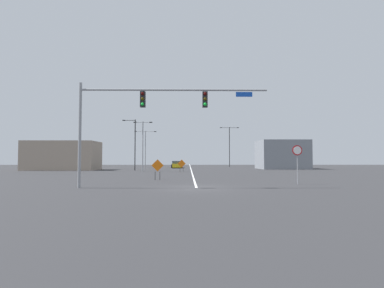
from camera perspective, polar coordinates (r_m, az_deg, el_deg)
The scene contains 14 objects.
ground at distance 21.41m, azimuth 0.79°, elevation -7.78°, with size 163.65×163.65×0.00m, color #2D2D30.
road_centre_stripe at distance 66.80m, azimuth -0.25°, elevation -4.28°, with size 0.16×90.92×0.01m.
traffic_signal_assembly at distance 21.77m, azimuth -8.65°, elevation 6.24°, with size 12.56×0.44×6.99m.
stop_sign at distance 25.58m, azimuth 18.17°, elevation -2.18°, with size 0.76×0.07×2.94m.
street_lamp_far_left at distance 77.49m, azimuth 6.65°, elevation 0.12°, with size 4.55×0.24×9.54m.
street_lamp_mid_left at distance 49.39m, azimuth -8.72°, elevation 0.39°, with size 2.84×0.24×7.63m.
street_lamp_near_left at distance 54.28m, azimuth -10.23°, elevation 0.33°, with size 2.21×0.24×8.48m.
street_lamp_mid_right at distance 66.74m, azimuth -8.27°, elevation -0.26°, with size 4.48×0.24×7.68m.
construction_sign_median_near at distance 47.19m, azimuth -1.85°, elevation -3.60°, with size 1.17×0.33×1.81m.
construction_sign_right_shoulder at distance 29.42m, azimuth -6.13°, elevation -4.04°, with size 1.10×0.11×1.87m.
car_black_mid at distance 71.70m, azimuth -2.83°, elevation -3.63°, with size 2.31×4.57×1.43m.
car_yellow_far at distance 66.91m, azimuth -2.77°, elevation -3.73°, with size 2.16×4.54×1.36m.
roadside_building_east at distance 64.00m, azimuth 15.62°, elevation -1.84°, with size 8.76×8.08×5.40m.
roadside_building_west at distance 59.23m, azimuth -21.95°, elevation -1.94°, with size 11.73×6.61×4.89m.
Camera 1 is at (-0.56, -21.31, 1.92)m, focal length 30.09 mm.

